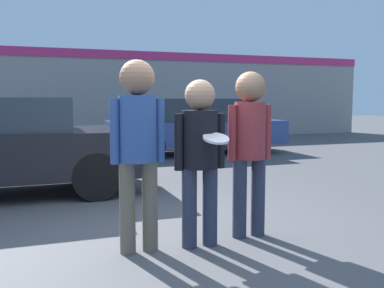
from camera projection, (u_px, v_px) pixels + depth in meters
ground_plane at (163, 242)px, 4.41m from camera, size 56.00×56.00×0.00m
storefront_building at (73, 94)px, 15.00m from camera, size 24.00×0.22×3.23m
person_left at (138, 137)px, 4.02m from camera, size 0.52×0.35×1.84m
person_middle_with_frisbee at (200, 148)px, 4.19m from camera, size 0.53×0.55×1.66m
person_right at (250, 139)px, 4.50m from camera, size 0.50×0.33×1.76m
parked_car_far at (195, 126)px, 11.63m from camera, size 4.68×1.89×1.49m
shrub at (202, 125)px, 15.99m from camera, size 1.04×1.04×1.04m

